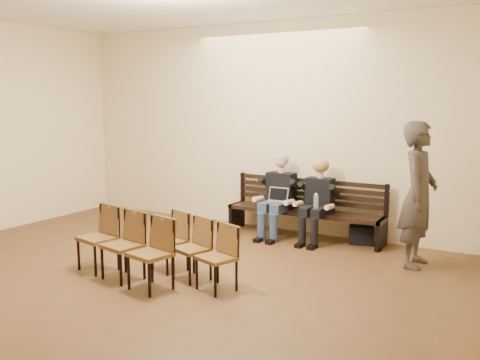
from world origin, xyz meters
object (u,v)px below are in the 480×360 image
(bench, at_px, (304,224))
(bag, at_px, (361,235))
(chair_row_back, at_px, (123,246))
(water_bottle, at_px, (316,209))
(seated_man, at_px, (278,196))
(chair_row_front, at_px, (192,249))
(passerby, at_px, (419,184))
(laptop, at_px, (274,204))
(seated_woman, at_px, (317,204))

(bench, bearing_deg, bag, 6.18)
(bag, relative_size, chair_row_back, 0.25)
(water_bottle, relative_size, chair_row_back, 0.16)
(seated_man, bearing_deg, water_bottle, -18.20)
(seated_man, distance_m, chair_row_front, 2.46)
(chair_row_back, bearing_deg, chair_row_front, 41.57)
(seated_man, relative_size, bag, 3.56)
(bench, bearing_deg, chair_row_front, -98.73)
(bench, height_order, water_bottle, water_bottle)
(seated_man, bearing_deg, chair_row_back, -104.28)
(passerby, bearing_deg, chair_row_back, 128.31)
(water_bottle, height_order, passerby, passerby)
(bag, relative_size, passerby, 0.17)
(bag, xyz_separation_m, passerby, (0.96, -0.70, 0.98))
(bench, xyz_separation_m, bag, (0.92, 0.10, -0.09))
(seated_man, distance_m, chair_row_back, 2.97)
(bench, xyz_separation_m, passerby, (1.89, -0.60, 0.89))
(seated_man, xyz_separation_m, chair_row_back, (-0.73, -2.87, -0.24))
(bench, height_order, bag, bench)
(laptop, height_order, chair_row_back, chair_row_back)
(seated_woman, distance_m, water_bottle, 0.26)
(passerby, bearing_deg, bench, 72.31)
(bag, bearing_deg, seated_woman, -161.35)
(seated_man, height_order, chair_row_front, seated_man)
(chair_row_back, bearing_deg, water_bottle, 72.32)
(seated_man, height_order, laptop, seated_man)
(water_bottle, bearing_deg, chair_row_front, -108.63)
(bag, height_order, chair_row_front, chair_row_front)
(seated_man, relative_size, water_bottle, 5.54)
(seated_man, xyz_separation_m, laptop, (0.04, -0.22, -0.10))
(seated_woman, xyz_separation_m, bag, (0.65, 0.22, -0.47))
(bench, bearing_deg, laptop, -136.89)
(laptop, height_order, passerby, passerby)
(chair_row_back, bearing_deg, bag, 68.13)
(seated_woman, relative_size, passerby, 0.54)
(seated_man, xyz_separation_m, water_bottle, (0.75, -0.25, -0.10))
(bench, height_order, seated_man, seated_man)
(seated_woman, bearing_deg, chair_row_back, -116.13)
(bench, distance_m, chair_row_back, 3.21)
(chair_row_back, bearing_deg, seated_woman, 75.69)
(water_bottle, height_order, bag, water_bottle)
(seated_man, height_order, passerby, passerby)
(passerby, xyz_separation_m, chair_row_front, (-2.28, -1.97, -0.73))
(bag, bearing_deg, water_bottle, -140.94)
(water_bottle, distance_m, chair_row_back, 3.02)
(water_bottle, distance_m, passerby, 1.65)
(seated_man, distance_m, seated_woman, 0.68)
(seated_woman, height_order, chair_row_front, seated_woman)
(chair_row_front, bearing_deg, chair_row_back, -131.36)
(seated_woman, relative_size, laptop, 3.60)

